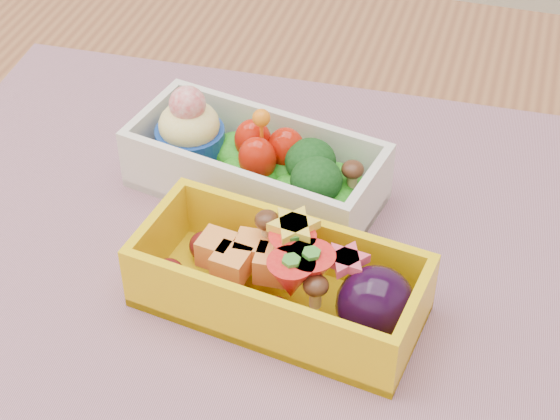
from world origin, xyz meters
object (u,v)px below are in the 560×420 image
(bento_yellow, at_px, (285,281))
(bento_white, at_px, (254,164))
(placemat, at_px, (268,252))
(table, at_px, (296,330))

(bento_yellow, bearing_deg, bento_white, 124.84)
(placemat, bearing_deg, table, 48.09)
(placemat, xyz_separation_m, bento_yellow, (0.03, -0.05, 0.03))
(table, bearing_deg, placemat, -131.91)
(table, relative_size, bento_white, 5.87)
(bento_white, bearing_deg, bento_yellow, -52.16)
(bento_white, bearing_deg, placemat, -53.29)
(placemat, distance_m, bento_yellow, 0.07)
(placemat, distance_m, bento_white, 0.07)
(placemat, bearing_deg, bento_white, 115.85)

